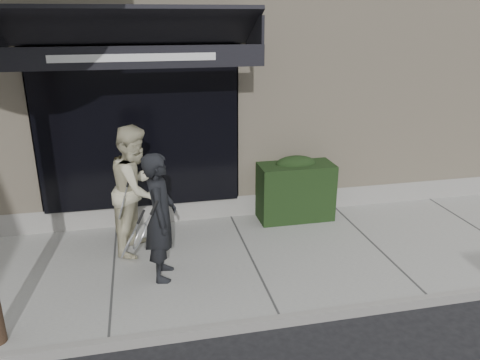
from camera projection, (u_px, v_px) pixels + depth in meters
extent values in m
plane|color=black|center=(250.00, 263.00, 7.08)|extent=(80.00, 80.00, 0.00)
cube|color=gray|center=(250.00, 259.00, 7.06)|extent=(20.00, 3.00, 0.12)
cube|color=gray|center=(280.00, 321.00, 5.63)|extent=(20.00, 0.10, 0.14)
cube|color=beige|center=(200.00, 51.00, 10.76)|extent=(14.00, 7.00, 5.50)
cube|color=gray|center=(229.00, 206.00, 8.56)|extent=(14.02, 0.42, 0.50)
cube|color=black|center=(139.00, 129.00, 7.60)|extent=(3.20, 0.30, 2.60)
cube|color=gray|center=(36.00, 131.00, 7.42)|extent=(0.08, 0.40, 2.60)
cube|color=gray|center=(234.00, 122.00, 8.06)|extent=(0.08, 0.40, 2.60)
cube|color=gray|center=(133.00, 42.00, 7.29)|extent=(3.36, 0.40, 0.12)
cube|color=black|center=(132.00, 26.00, 6.56)|extent=(3.60, 1.03, 0.55)
cube|color=black|center=(134.00, 57.00, 6.23)|extent=(3.60, 0.05, 0.30)
cube|color=white|center=(134.00, 58.00, 6.20)|extent=(2.20, 0.01, 0.10)
cube|color=black|center=(254.00, 31.00, 6.95)|extent=(0.04, 1.00, 0.45)
cube|color=black|center=(294.00, 191.00, 8.24)|extent=(1.30, 0.70, 1.00)
ellipsoid|color=black|center=(296.00, 164.00, 8.08)|extent=(0.71, 0.38, 0.27)
imported|color=black|center=(161.00, 217.00, 6.22)|extent=(0.51, 0.70, 1.77)
torus|color=silver|center=(140.00, 236.00, 5.90)|extent=(0.18, 0.31, 0.28)
cylinder|color=silver|center=(140.00, 236.00, 5.90)|extent=(0.14, 0.27, 0.24)
cylinder|color=silver|center=(140.00, 236.00, 5.90)|extent=(0.17, 0.03, 0.10)
cylinder|color=black|center=(140.00, 236.00, 5.90)|extent=(0.19, 0.04, 0.12)
torus|color=silver|center=(128.00, 244.00, 5.80)|extent=(0.23, 0.33, 0.28)
cylinder|color=silver|center=(128.00, 244.00, 5.80)|extent=(0.19, 0.29, 0.24)
cylinder|color=silver|center=(128.00, 244.00, 5.80)|extent=(0.17, 0.06, 0.10)
cylinder|color=black|center=(128.00, 244.00, 5.80)|extent=(0.20, 0.08, 0.12)
imported|color=beige|center=(136.00, 189.00, 6.96)|extent=(1.02, 1.14, 1.95)
torus|color=silver|center=(122.00, 207.00, 6.75)|extent=(0.14, 0.31, 0.30)
cylinder|color=silver|center=(122.00, 207.00, 6.75)|extent=(0.10, 0.28, 0.26)
cylinder|color=silver|center=(122.00, 207.00, 6.75)|extent=(0.18, 0.03, 0.07)
cylinder|color=black|center=(122.00, 207.00, 6.75)|extent=(0.20, 0.05, 0.09)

